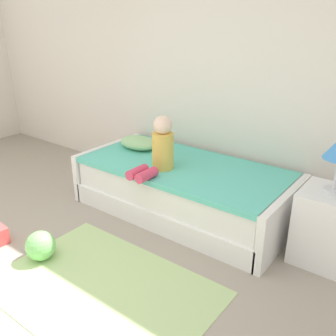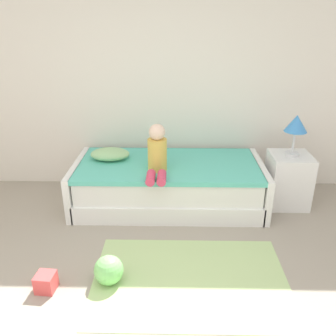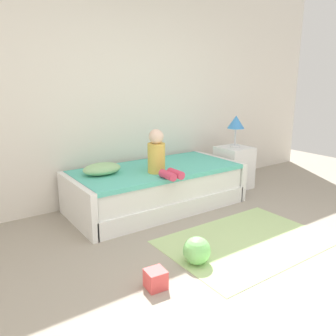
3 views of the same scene
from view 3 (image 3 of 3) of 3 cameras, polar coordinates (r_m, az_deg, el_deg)
The scene contains 10 objects.
ground_plane at distance 2.88m, azimuth 18.49°, elevation -18.65°, with size 9.20×9.20×0.00m, color #9E9384.
wall_rear at distance 4.45m, azimuth -8.26°, elevation 13.31°, with size 7.20×0.10×2.90m, color silver.
bed at distance 4.21m, azimuth -1.95°, elevation -3.29°, with size 2.11×1.00×0.50m.
nightstand at distance 5.04m, azimuth 10.93°, elevation 0.10°, with size 0.44×0.44×0.60m, color white.
table_lamp at distance 4.92m, azimuth 11.29°, elevation 7.30°, with size 0.24×0.24×0.45m.
child_figure at distance 3.85m, azimuth -1.57°, elevation 2.05°, with size 0.20×0.51×0.50m.
pillow at distance 3.91m, azimuth -10.97°, elevation -0.13°, with size 0.44×0.30×0.13m, color #99CC8C.
toy_ball at distance 3.01m, azimuth 4.84°, elevation -13.60°, with size 0.24×0.24×0.24m, color #7FD872.
area_rug at distance 3.51m, azimuth 12.92°, elevation -11.80°, with size 1.60×1.10×0.01m, color #B2D189.
toy_block at distance 2.72m, azimuth -2.09°, elevation -18.06°, with size 0.15×0.15×0.15m, color #E54C4C.
Camera 3 is at (-2.01, -1.37, 1.55)m, focal length 36.46 mm.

